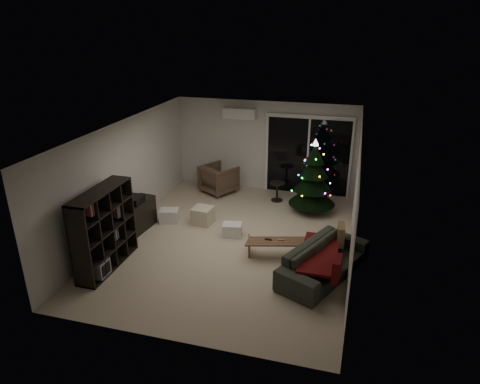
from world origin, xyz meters
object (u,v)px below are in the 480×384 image
object	(u,v)px
media_cabinet	(136,217)
coffee_table	(275,249)
armchair	(219,179)
christmas_tree	(313,176)
sofa	(324,260)
bookshelf	(95,228)

from	to	relation	value
media_cabinet	coffee_table	distance (m)	3.31
armchair	christmas_tree	xyz separation A→B (m)	(2.64, -0.60, 0.54)
media_cabinet	sofa	xyz separation A→B (m)	(4.30, -0.72, -0.04)
media_cabinet	christmas_tree	bearing A→B (deg)	35.74
bookshelf	armchair	xyz separation A→B (m)	(1.10, 4.27, -0.41)
sofa	armchair	bearing A→B (deg)	67.69
media_cabinet	christmas_tree	size ratio (longest dim) A/B	0.60
bookshelf	christmas_tree	distance (m)	5.24
sofa	christmas_tree	distance (m)	2.99
bookshelf	armchair	distance (m)	4.42
media_cabinet	christmas_tree	world-z (taller)	christmas_tree
bookshelf	armchair	world-z (taller)	bookshelf
armchair	christmas_tree	bearing A→B (deg)	-162.25
media_cabinet	coffee_table	world-z (taller)	media_cabinet
bookshelf	sofa	distance (m)	4.40
bookshelf	christmas_tree	bearing A→B (deg)	48.76
bookshelf	christmas_tree	world-z (taller)	christmas_tree
christmas_tree	media_cabinet	bearing A→B (deg)	-150.03
media_cabinet	sofa	distance (m)	4.36
sofa	coffee_table	distance (m)	1.10
armchair	coffee_table	bearing A→B (deg)	156.20
bookshelf	coffee_table	distance (m)	3.56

